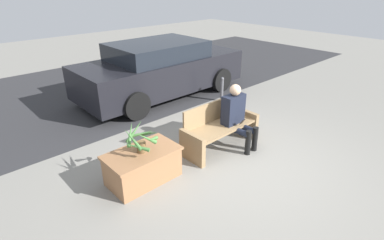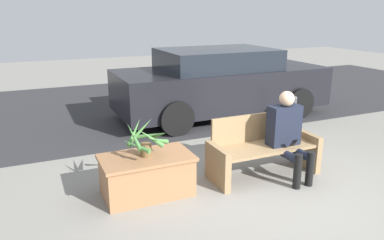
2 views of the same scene
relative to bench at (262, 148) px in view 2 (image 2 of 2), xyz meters
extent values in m
plane|color=gray|center=(-0.23, -0.55, -0.39)|extent=(30.00, 30.00, 0.00)
cube|color=#2D2D30|center=(-0.23, 4.74, -0.38)|extent=(20.00, 6.00, 0.01)
cube|color=#8C704C|center=(-0.74, -0.05, -0.12)|extent=(0.09, 0.58, 0.54)
cube|color=#8C704C|center=(0.74, -0.05, -0.12)|extent=(0.09, 0.58, 0.54)
cube|color=#8C704C|center=(0.00, -0.05, 0.03)|extent=(1.38, 0.54, 0.04)
cube|color=#8C704C|center=(0.00, 0.22, 0.25)|extent=(1.38, 0.04, 0.40)
cube|color=black|center=(0.27, -0.10, 0.33)|extent=(0.45, 0.22, 0.56)
sphere|color=tan|center=(0.27, -0.12, 0.72)|extent=(0.21, 0.21, 0.21)
cylinder|color=black|center=(0.17, -0.33, 0.00)|extent=(0.11, 0.47, 0.11)
cylinder|color=black|center=(0.37, -0.33, 0.00)|extent=(0.11, 0.47, 0.11)
cylinder|color=black|center=(0.17, -0.57, -0.15)|extent=(0.10, 0.10, 0.47)
cylinder|color=black|center=(0.37, -0.57, -0.15)|extent=(0.10, 0.10, 0.47)
cube|color=black|center=(0.27, -0.33, 0.15)|extent=(0.07, 0.09, 0.12)
cube|color=#936642|center=(-1.67, 0.07, -0.13)|extent=(1.09, 0.61, 0.52)
cube|color=#936642|center=(-1.67, 0.07, 0.11)|extent=(1.14, 0.66, 0.04)
cylinder|color=brown|center=(-1.67, 0.07, 0.22)|extent=(0.14, 0.14, 0.16)
cone|color=#427538|center=(-1.49, 0.09, 0.38)|extent=(0.11, 0.40, 0.21)
cone|color=#427538|center=(-1.56, 0.23, 0.34)|extent=(0.36, 0.29, 0.15)
cone|color=#427538|center=(-1.68, 0.22, 0.43)|extent=(0.34, 0.08, 0.31)
cone|color=#427538|center=(-1.78, 0.17, 0.43)|extent=(0.28, 0.29, 0.31)
cone|color=#427538|center=(-1.83, 0.04, 0.42)|extent=(0.13, 0.36, 0.29)
cone|color=#427538|center=(-1.83, -0.05, 0.34)|extent=(0.29, 0.36, 0.13)
cone|color=#427538|center=(-1.66, -0.09, 0.43)|extent=(0.35, 0.08, 0.30)
cone|color=#427538|center=(-1.57, -0.08, 0.38)|extent=(0.35, 0.28, 0.21)
cube|color=black|center=(0.95, 2.98, 0.24)|extent=(4.56, 1.80, 0.83)
cube|color=black|center=(0.84, 2.98, 0.87)|extent=(2.37, 1.66, 0.42)
cylinder|color=black|center=(2.36, 2.08, -0.05)|extent=(0.66, 0.18, 0.66)
cylinder|color=black|center=(2.36, 3.88, -0.05)|extent=(0.66, 0.18, 0.66)
cylinder|color=black|center=(-0.46, 2.08, -0.05)|extent=(0.66, 0.18, 0.66)
cylinder|color=black|center=(-0.46, 3.88, -0.05)|extent=(0.66, 0.18, 0.66)
cylinder|color=#4C4C51|center=(1.80, 1.55, -0.09)|extent=(0.08, 0.08, 0.58)
sphere|color=#4C4C51|center=(1.80, 1.55, 0.22)|extent=(0.09, 0.09, 0.09)
camera|label=1|loc=(-3.78, -3.35, 2.53)|focal=28.00mm
camera|label=2|loc=(-2.91, -4.10, 1.87)|focal=35.00mm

